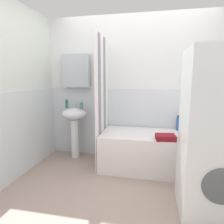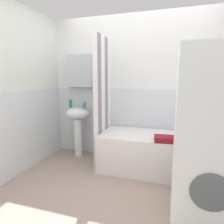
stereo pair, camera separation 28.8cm
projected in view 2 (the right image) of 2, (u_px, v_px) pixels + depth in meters
name	position (u px, v px, depth m)	size (l,w,h in m)	color
ground_plane	(119.00, 200.00, 2.26)	(4.80, 5.60, 0.04)	tan
wall_back_tiled	(136.00, 92.00, 3.27)	(3.60, 0.18, 2.40)	silver
wall_left_tiled	(23.00, 96.00, 2.85)	(0.07, 1.81, 2.40)	silver
sink	(78.00, 121.00, 3.42)	(0.44, 0.34, 0.87)	white
faucet	(80.00, 104.00, 3.45)	(0.03, 0.12, 0.12)	silver
soap_dispenser	(71.00, 104.00, 3.41)	(0.05, 0.05, 0.15)	#207259
toothbrush_cup	(84.00, 105.00, 3.32)	(0.06, 0.06, 0.11)	teal
bathtub	(156.00, 153.00, 2.90)	(1.63, 0.76, 0.55)	white
shower_curtain	(103.00, 103.00, 3.03)	(0.01, 0.76, 2.00)	white
conditioner_bottle	(207.00, 126.00, 2.92)	(0.06, 0.06, 0.24)	gold
lotion_bottle	(199.00, 128.00, 2.97)	(0.05, 0.05, 0.15)	#29824E
shampoo_bottle	(194.00, 128.00, 2.96)	(0.04, 0.04, 0.16)	white
body_wash_bottle	(181.00, 125.00, 3.00)	(0.06, 0.06, 0.24)	#2851A6
towel_folded	(164.00, 139.00, 2.56)	(0.26, 0.20, 0.07)	maroon
washer_dryer_stack	(209.00, 138.00, 1.80)	(0.60, 0.61, 1.65)	white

